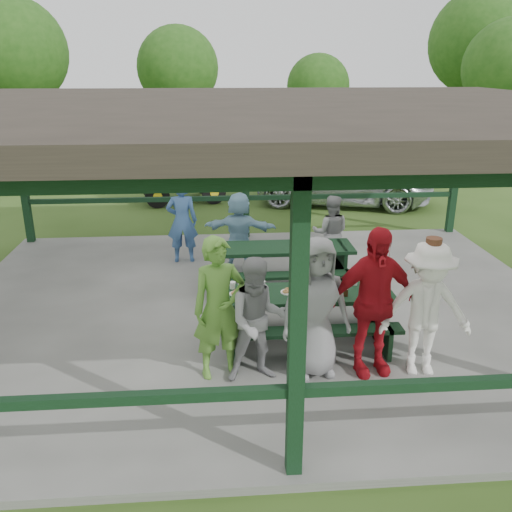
{
  "coord_description": "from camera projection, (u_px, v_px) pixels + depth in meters",
  "views": [
    {
      "loc": [
        -0.7,
        -8.04,
        3.86
      ],
      "look_at": [
        -0.09,
        -0.3,
        1.08
      ],
      "focal_mm": 38.0,
      "sensor_mm": 36.0,
      "label": 1
    }
  ],
  "objects": [
    {
      "name": "spectator_grey",
      "position": [
        331.0,
        233.0,
        10.24
      ],
      "size": [
        0.8,
        0.68,
        1.45
      ],
      "primitive_type": "imported",
      "rotation": [
        0.0,
        0.0,
        2.93
      ],
      "color": "gray",
      "rests_on": "concrete_slab"
    },
    {
      "name": "table_setting",
      "position": [
        302.0,
        289.0,
        7.54
      ],
      "size": [
        2.24,
        0.45,
        0.1
      ],
      "color": "white",
      "rests_on": "picnic_table_near"
    },
    {
      "name": "contestant_green",
      "position": [
        219.0,
        308.0,
        6.64
      ],
      "size": [
        0.76,
        0.59,
        1.83
      ],
      "primitive_type": "imported",
      "rotation": [
        0.0,
        0.0,
        0.26
      ],
      "color": "#5F9A37",
      "rests_on": "concrete_slab"
    },
    {
      "name": "farm_trailer",
      "position": [
        182.0,
        180.0,
        15.87
      ],
      "size": [
        3.5,
        1.97,
        1.21
      ],
      "rotation": [
        0.0,
        0.0,
        0.22
      ],
      "color": "navy",
      "rests_on": "ground"
    },
    {
      "name": "pavilion_structure",
      "position": [
        261.0,
        113.0,
        7.83
      ],
      "size": [
        10.6,
        8.6,
        3.24
      ],
      "color": "black",
      "rests_on": "concrete_slab"
    },
    {
      "name": "tree_right",
      "position": [
        510.0,
        67.0,
        20.15
      ],
      "size": [
        3.5,
        3.5,
        5.47
      ],
      "color": "#311F13",
      "rests_on": "ground"
    },
    {
      "name": "concrete_slab",
      "position": [
        260.0,
        309.0,
        8.88
      ],
      "size": [
        10.0,
        8.0,
        0.1
      ],
      "primitive_type": "cube",
      "color": "#61615C",
      "rests_on": "ground"
    },
    {
      "name": "tree_left",
      "position": [
        178.0,
        68.0,
        22.93
      ],
      "size": [
        3.44,
        3.44,
        5.38
      ],
      "color": "#311F13",
      "rests_on": "ground"
    },
    {
      "name": "contestant_grey_left",
      "position": [
        258.0,
        320.0,
        6.58
      ],
      "size": [
        0.84,
        0.69,
        1.6
      ],
      "primitive_type": "imported",
      "rotation": [
        0.0,
        0.0,
        0.11
      ],
      "color": "gray",
      "rests_on": "concrete_slab"
    },
    {
      "name": "spectator_blue",
      "position": [
        182.0,
        221.0,
        10.61
      ],
      "size": [
        0.61,
        0.41,
        1.66
      ],
      "primitive_type": "imported",
      "rotation": [
        0.0,
        0.0,
        3.16
      ],
      "color": "#3B619B",
      "rests_on": "concrete_slab"
    },
    {
      "name": "contestant_white_fedora",
      "position": [
        426.0,
        309.0,
        6.7
      ],
      "size": [
        1.2,
        0.78,
        1.81
      ],
      "rotation": [
        0.0,
        0.0,
        -0.12
      ],
      "color": "white",
      "rests_on": "concrete_slab"
    },
    {
      "name": "ground",
      "position": [
        260.0,
        311.0,
        8.9
      ],
      "size": [
        90.0,
        90.0,
        0.0
      ],
      "primitive_type": "plane",
      "color": "#2D4A17",
      "rests_on": "ground"
    },
    {
      "name": "picnic_table_near",
      "position": [
        306.0,
        310.0,
        7.62
      ],
      "size": [
        2.4,
        1.39,
        0.75
      ],
      "color": "black",
      "rests_on": "concrete_slab"
    },
    {
      "name": "picnic_table_far",
      "position": [
        281.0,
        261.0,
        9.49
      ],
      "size": [
        2.51,
        1.39,
        0.75
      ],
      "color": "black",
      "rests_on": "concrete_slab"
    },
    {
      "name": "spectator_lblue",
      "position": [
        239.0,
        231.0,
        10.26
      ],
      "size": [
        1.45,
        0.71,
        1.5
      ],
      "primitive_type": "imported",
      "rotation": [
        0.0,
        0.0,
        2.94
      ],
      "color": "#85B4CE",
      "rests_on": "concrete_slab"
    },
    {
      "name": "tree_mid",
      "position": [
        318.0,
        86.0,
        23.67
      ],
      "size": [
        2.73,
        2.73,
        4.27
      ],
      "color": "#311F13",
      "rests_on": "ground"
    },
    {
      "name": "contestant_red",
      "position": [
        373.0,
        302.0,
        6.69
      ],
      "size": [
        1.19,
        0.64,
        1.93
      ],
      "primitive_type": "imported",
      "rotation": [
        0.0,
        0.0,
        0.15
      ],
      "color": "#AE121C",
      "rests_on": "concrete_slab"
    },
    {
      "name": "pickup_truck",
      "position": [
        344.0,
        179.0,
        15.6
      ],
      "size": [
        5.42,
        3.47,
        1.39
      ],
      "primitive_type": "imported",
      "rotation": [
        0.0,
        0.0,
        1.32
      ],
      "color": "silver",
      "rests_on": "ground"
    },
    {
      "name": "contestant_grey_mid",
      "position": [
        315.0,
        307.0,
        6.68
      ],
      "size": [
        0.97,
        0.71,
        1.82
      ],
      "primitive_type": "imported",
      "rotation": [
        0.0,
        0.0,
        0.16
      ],
      "color": "gray",
      "rests_on": "concrete_slab"
    },
    {
      "name": "tree_far_left",
      "position": [
        13.0,
        52.0,
        20.23
      ],
      "size": [
        4.0,
        4.0,
        6.25
      ],
      "color": "#311F13",
      "rests_on": "ground"
    },
    {
      "name": "tree_far_right",
      "position": [
        481.0,
        42.0,
        23.4
      ],
      "size": [
        4.42,
        4.42,
        6.91
      ],
      "color": "#311F13",
      "rests_on": "ground"
    }
  ]
}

